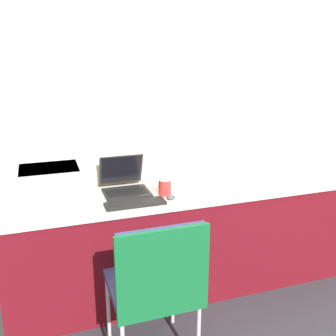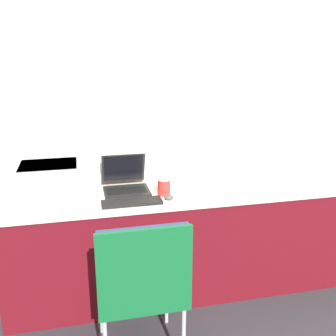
{
  "view_description": "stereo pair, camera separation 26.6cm",
  "coord_description": "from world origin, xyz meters",
  "px_view_note": "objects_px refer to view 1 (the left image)",
  "views": [
    {
      "loc": [
        -0.98,
        -2.22,
        1.77
      ],
      "look_at": [
        -0.13,
        0.31,
        0.96
      ],
      "focal_mm": 42.0,
      "sensor_mm": 36.0,
      "label": 1
    },
    {
      "loc": [
        -0.73,
        -2.29,
        1.77
      ],
      "look_at": [
        -0.13,
        0.31,
        0.96
      ],
      "focal_mm": 42.0,
      "sensor_mm": 36.0,
      "label": 2
    }
  ],
  "objects_px": {
    "laptop_left": "(125,184)",
    "coffee_cup": "(165,187)",
    "printer": "(50,185)",
    "mouse": "(171,197)",
    "chair": "(157,280)",
    "external_keyboard": "(135,204)"
  },
  "relations": [
    {
      "from": "printer",
      "to": "mouse",
      "type": "xyz_separation_m",
      "value": [
        0.78,
        -0.15,
        -0.13
      ]
    },
    {
      "from": "external_keyboard",
      "to": "mouse",
      "type": "distance_m",
      "value": 0.26
    },
    {
      "from": "mouse",
      "to": "chair",
      "type": "height_order",
      "value": "chair"
    },
    {
      "from": "laptop_left",
      "to": "coffee_cup",
      "type": "distance_m",
      "value": 0.3
    },
    {
      "from": "printer",
      "to": "coffee_cup",
      "type": "xyz_separation_m",
      "value": [
        0.77,
        -0.04,
        -0.09
      ]
    },
    {
      "from": "printer",
      "to": "external_keyboard",
      "type": "height_order",
      "value": "printer"
    },
    {
      "from": "printer",
      "to": "laptop_left",
      "type": "xyz_separation_m",
      "value": [
        0.52,
        0.12,
        -0.09
      ]
    },
    {
      "from": "external_keyboard",
      "to": "mouse",
      "type": "relative_size",
      "value": 6.29
    },
    {
      "from": "printer",
      "to": "chair",
      "type": "relative_size",
      "value": 0.49
    },
    {
      "from": "printer",
      "to": "chair",
      "type": "xyz_separation_m",
      "value": [
        0.49,
        -0.75,
        -0.35
      ]
    },
    {
      "from": "coffee_cup",
      "to": "chair",
      "type": "relative_size",
      "value": 0.13
    },
    {
      "from": "laptop_left",
      "to": "chair",
      "type": "distance_m",
      "value": 0.91
    },
    {
      "from": "chair",
      "to": "coffee_cup",
      "type": "bearing_deg",
      "value": 68.36
    },
    {
      "from": "coffee_cup",
      "to": "chair",
      "type": "height_order",
      "value": "chair"
    },
    {
      "from": "external_keyboard",
      "to": "coffee_cup",
      "type": "bearing_deg",
      "value": 25.99
    },
    {
      "from": "coffee_cup",
      "to": "mouse",
      "type": "xyz_separation_m",
      "value": [
        0.01,
        -0.1,
        -0.05
      ]
    },
    {
      "from": "printer",
      "to": "mouse",
      "type": "height_order",
      "value": "printer"
    },
    {
      "from": "laptop_left",
      "to": "chair",
      "type": "bearing_deg",
      "value": -91.82
    },
    {
      "from": "laptop_left",
      "to": "mouse",
      "type": "xyz_separation_m",
      "value": [
        0.26,
        -0.27,
        -0.04
      ]
    },
    {
      "from": "printer",
      "to": "chair",
      "type": "height_order",
      "value": "printer"
    },
    {
      "from": "printer",
      "to": "mouse",
      "type": "relative_size",
      "value": 7.06
    },
    {
      "from": "external_keyboard",
      "to": "coffee_cup",
      "type": "xyz_separation_m",
      "value": [
        0.25,
        0.12,
        0.05
      ]
    }
  ]
}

